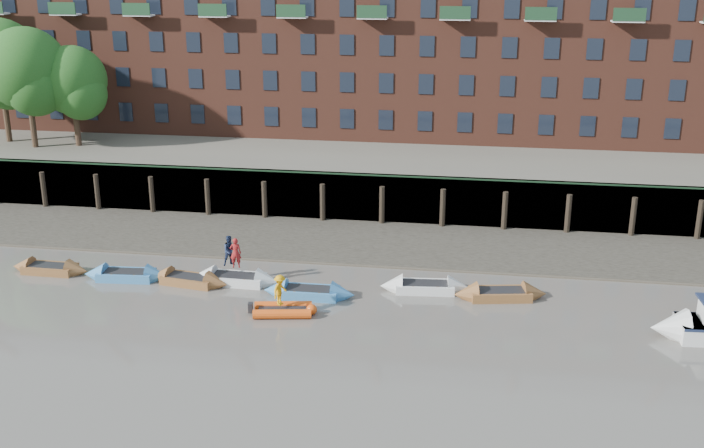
% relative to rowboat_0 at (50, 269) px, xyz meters
% --- Properties ---
extents(ground, '(220.00, 220.00, 0.00)m').
position_rel_rowboat_0_xyz_m(ground, '(15.49, -10.23, -0.23)').
color(ground, '#625C56').
rests_on(ground, ground).
extents(foreshore, '(110.00, 8.00, 0.50)m').
position_rel_rowboat_0_xyz_m(foreshore, '(15.49, 7.77, -0.23)').
color(foreshore, '#3D382F').
rests_on(foreshore, ground).
extents(mud_band, '(110.00, 1.60, 0.10)m').
position_rel_rowboat_0_xyz_m(mud_band, '(15.49, 4.37, -0.23)').
color(mud_band, '#4C4336').
rests_on(mud_band, ground).
extents(river_wall, '(110.00, 1.23, 3.30)m').
position_rel_rowboat_0_xyz_m(river_wall, '(15.49, 12.15, 1.36)').
color(river_wall, '#2D2A26').
rests_on(river_wall, ground).
extents(bank_terrace, '(110.00, 28.00, 3.20)m').
position_rel_rowboat_0_xyz_m(bank_terrace, '(15.49, 25.77, 1.37)').
color(bank_terrace, '#5E594D').
rests_on(bank_terrace, ground).
extents(apartment_terrace, '(80.60, 15.56, 20.98)m').
position_rel_rowboat_0_xyz_m(apartment_terrace, '(15.49, 26.76, 12.59)').
color(apartment_terrace, brown).
rests_on(apartment_terrace, bank_terrace).
extents(tree_cluster, '(11.76, 7.74, 9.40)m').
position_rel_rowboat_0_xyz_m(tree_cluster, '(-10.12, 17.12, 8.77)').
color(tree_cluster, '#3A281C').
rests_on(tree_cluster, bank_terrace).
extents(rowboat_0, '(4.57, 1.41, 1.32)m').
position_rel_rowboat_0_xyz_m(rowboat_0, '(0.00, 0.00, 0.00)').
color(rowboat_0, brown).
rests_on(rowboat_0, ground).
extents(rowboat_1, '(4.84, 1.75, 1.38)m').
position_rel_rowboat_0_xyz_m(rowboat_1, '(4.67, -0.27, 0.01)').
color(rowboat_1, teal).
rests_on(rowboat_1, ground).
extents(rowboat_2, '(4.74, 2.03, 1.33)m').
position_rel_rowboat_0_xyz_m(rowboat_2, '(8.33, -0.37, 0.00)').
color(rowboat_2, brown).
rests_on(rowboat_2, ground).
extents(rowboat_3, '(4.97, 1.58, 1.43)m').
position_rel_rowboat_0_xyz_m(rowboat_3, '(10.84, 0.10, 0.02)').
color(rowboat_3, silver).
rests_on(rowboat_3, ground).
extents(rowboat_4, '(4.86, 1.44, 1.41)m').
position_rel_rowboat_0_xyz_m(rowboat_4, '(15.18, -1.09, 0.02)').
color(rowboat_4, teal).
rests_on(rowboat_4, ground).
extents(rowboat_5, '(4.91, 1.81, 1.39)m').
position_rel_rowboat_0_xyz_m(rowboat_5, '(21.15, 0.61, 0.01)').
color(rowboat_5, silver).
rests_on(rowboat_5, ground).
extents(rowboat_6, '(5.04, 2.28, 1.41)m').
position_rel_rowboat_0_xyz_m(rowboat_6, '(25.12, 0.25, 0.02)').
color(rowboat_6, brown).
rests_on(rowboat_6, ground).
extents(rib_tender, '(3.25, 1.97, 0.55)m').
position_rel_rowboat_0_xyz_m(rib_tender, '(14.46, -3.41, 0.01)').
color(rib_tender, '#E34F12').
rests_on(rib_tender, ground).
extents(person_rower_a, '(0.67, 0.49, 1.69)m').
position_rel_rowboat_0_xyz_m(person_rower_a, '(10.92, 0.05, 1.57)').
color(person_rower_a, maroon).
rests_on(person_rower_a, rowboat_3).
extents(person_rower_b, '(1.04, 0.99, 1.69)m').
position_rel_rowboat_0_xyz_m(person_rower_b, '(10.53, 0.32, 1.58)').
color(person_rower_b, '#19233F').
rests_on(person_rower_b, rowboat_3).
extents(person_rib_crew, '(0.89, 1.15, 1.58)m').
position_rel_rowboat_0_xyz_m(person_rib_crew, '(14.21, -3.42, 1.07)').
color(person_rib_crew, orange).
rests_on(person_rib_crew, rib_tender).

